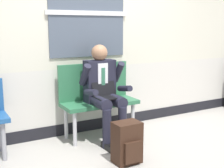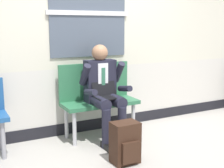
{
  "view_description": "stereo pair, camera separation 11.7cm",
  "coord_description": "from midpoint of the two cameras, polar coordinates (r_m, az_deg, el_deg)",
  "views": [
    {
      "loc": [
        -1.95,
        -3.09,
        1.48
      ],
      "look_at": [
        -0.07,
        0.25,
        0.75
      ],
      "focal_mm": 49.3,
      "sensor_mm": 36.0,
      "label": 1
    },
    {
      "loc": [
        -1.84,
        -3.14,
        1.48
      ],
      "look_at": [
        -0.07,
        0.25,
        0.75
      ],
      "focal_mm": 49.3,
      "sensor_mm": 36.0,
      "label": 2
    }
  ],
  "objects": [
    {
      "name": "ground_plane",
      "position": [
        3.93,
        1.89,
        -11.3
      ],
      "size": [
        18.0,
        18.0,
        0.0
      ],
      "primitive_type": "plane",
      "color": "#9E9991"
    },
    {
      "name": "station_wall",
      "position": [
        4.35,
        -3.55,
        9.52
      ],
      "size": [
        6.32,
        0.17,
        2.79
      ],
      "color": "beige",
      "rests_on": "ground"
    },
    {
      "name": "bench_with_person",
      "position": [
        4.14,
        -3.59,
        -2.06
      ],
      "size": [
        1.01,
        0.42,
        0.98
      ],
      "color": "#2D6B47",
      "rests_on": "ground"
    },
    {
      "name": "person_seated",
      "position": [
        3.94,
        -2.31,
        -1.17
      ],
      "size": [
        0.57,
        0.7,
        1.24
      ],
      "color": "#1E1E2D",
      "rests_on": "ground"
    },
    {
      "name": "backpack",
      "position": [
        3.4,
        1.83,
        -10.89
      ],
      "size": [
        0.29,
        0.25,
        0.46
      ],
      "color": "#331E14",
      "rests_on": "ground"
    }
  ]
}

